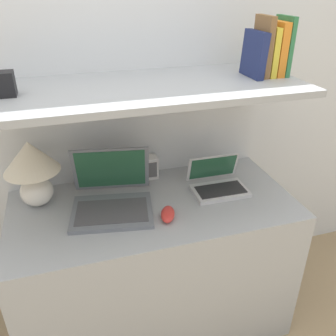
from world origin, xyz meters
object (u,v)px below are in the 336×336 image
(table_lamp, at_px, (32,166))
(computer_mouse, at_px, (168,214))
(book_brown, at_px, (263,47))
(laptop_small, at_px, (218,183))
(laptop_large, at_px, (112,198))
(book_green, at_px, (283,46))
(book_navy, at_px, (254,54))
(shelf_gadget, at_px, (2,84))
(book_yellow, at_px, (269,52))
(router_box, at_px, (148,167))
(book_orange, at_px, (276,49))

(table_lamp, height_order, computer_mouse, table_lamp)
(computer_mouse, bearing_deg, book_brown, 21.69)
(laptop_small, bearing_deg, laptop_large, -179.61)
(book_green, xyz_separation_m, book_navy, (-0.14, -0.00, -0.03))
(laptop_small, distance_m, shelf_gadget, 1.04)
(laptop_small, height_order, book_yellow, book_yellow)
(book_yellow, bearing_deg, book_navy, 180.00)
(table_lamp, distance_m, router_box, 0.57)
(laptop_small, bearing_deg, shelf_gadget, 177.57)
(laptop_small, xyz_separation_m, book_orange, (0.25, 0.04, 0.62))
(book_green, xyz_separation_m, book_brown, (-0.10, -0.00, 0.00))
(book_orange, bearing_deg, book_brown, 180.00)
(book_navy, bearing_deg, book_green, 0.00)
(computer_mouse, bearing_deg, book_navy, 23.30)
(router_box, bearing_deg, laptop_large, -135.29)
(book_navy, bearing_deg, book_yellow, -0.00)
(book_green, bearing_deg, shelf_gadget, -180.00)
(router_box, bearing_deg, book_orange, -18.22)
(computer_mouse, height_order, book_orange, book_orange)
(table_lamp, xyz_separation_m, laptop_large, (0.32, -0.13, -0.15))
(book_brown, bearing_deg, shelf_gadget, 180.00)
(laptop_small, height_order, book_orange, book_orange)
(book_yellow, bearing_deg, book_brown, 180.00)
(table_lamp, distance_m, book_green, 1.22)
(table_lamp, relative_size, book_brown, 1.25)
(book_green, bearing_deg, computer_mouse, -161.76)
(laptop_small, height_order, router_box, laptop_small)
(table_lamp, distance_m, computer_mouse, 0.63)
(table_lamp, distance_m, laptop_small, 0.87)
(laptop_large, relative_size, computer_mouse, 3.08)
(laptop_large, bearing_deg, book_navy, 3.51)
(laptop_small, xyz_separation_m, router_box, (-0.30, 0.22, 0.02))
(book_yellow, bearing_deg, book_orange, 0.00)
(table_lamp, relative_size, router_box, 2.66)
(book_yellow, distance_m, shelf_gadget, 1.09)
(book_brown, distance_m, book_navy, 0.05)
(table_lamp, height_order, book_navy, book_navy)
(table_lamp, height_order, book_orange, book_orange)
(book_orange, bearing_deg, laptop_large, -176.97)
(router_box, bearing_deg, book_green, -17.29)
(computer_mouse, bearing_deg, book_yellow, 20.44)
(router_box, height_order, book_green, book_green)
(computer_mouse, distance_m, book_brown, 0.83)
(laptop_small, xyz_separation_m, shelf_gadget, (-0.88, 0.04, 0.55))
(book_green, xyz_separation_m, book_orange, (-0.03, -0.00, -0.01))
(router_box, xyz_separation_m, book_green, (0.58, -0.18, 0.60))
(book_yellow, bearing_deg, book_green, 0.00)
(laptop_large, bearing_deg, book_brown, 3.33)
(laptop_large, bearing_deg, router_box, 44.71)
(router_box, distance_m, book_navy, 0.75)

